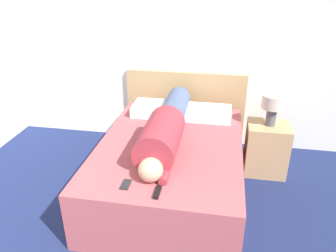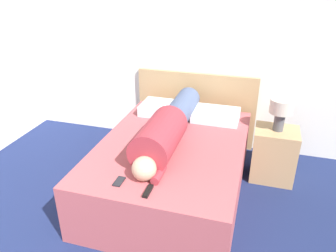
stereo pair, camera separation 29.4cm
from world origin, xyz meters
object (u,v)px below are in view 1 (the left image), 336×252
pillow_near_headboard (157,109)px  cell_phone (126,184)px  nightstand (266,148)px  person_lying (166,128)px  table_lamp (273,105)px  tv_remote (157,192)px  pillow_second (208,113)px  bed (171,167)px

pillow_near_headboard → cell_phone: 1.41m
nightstand → person_lying: person_lying is taller
table_lamp → tv_remote: 1.65m
pillow_near_headboard → cell_phone: bearing=-87.9°
nightstand → person_lying: size_ratio=0.35×
pillow_second → tv_remote: size_ratio=3.40×
person_lying → pillow_near_headboard: (-0.23, 0.66, -0.10)m
nightstand → person_lying: bearing=-153.5°
person_lying → pillow_second: person_lying is taller
table_lamp → tv_remote: (-0.95, -1.33, -0.24)m
pillow_second → pillow_near_headboard: bearing=180.0°
nightstand → cell_phone: nightstand is taller
table_lamp → tv_remote: bearing=-125.5°
pillow_near_headboard → cell_phone: (0.05, -1.41, -0.05)m
table_lamp → tv_remote: table_lamp is taller
nightstand → tv_remote: nightstand is taller
pillow_second → tv_remote: (-0.28, -1.47, -0.04)m
bed → pillow_second: (0.32, 0.67, 0.33)m
tv_remote → cell_phone: tv_remote is taller
person_lying → pillow_second: (0.37, 0.66, -0.10)m
nightstand → pillow_near_headboard: (-1.26, 0.14, 0.32)m
person_lying → nightstand: bearing=26.5°
bed → pillow_near_headboard: 0.80m
nightstand → pillow_second: 0.75m
pillow_near_headboard → tv_remote: pillow_near_headboard is taller
pillow_second → cell_phone: 1.51m
pillow_near_headboard → nightstand: bearing=-6.5°
nightstand → person_lying: (-1.03, -0.51, 0.42)m
bed → nightstand: nightstand is taller
pillow_near_headboard → cell_phone: size_ratio=4.12×
bed → table_lamp: table_lamp is taller
tv_remote → cell_phone: 0.27m
bed → tv_remote: size_ratio=12.82×
nightstand → cell_phone: (-1.21, -1.27, 0.27)m
cell_phone → bed: bearing=72.8°
nightstand → cell_phone: size_ratio=4.44×
person_lying → cell_phone: bearing=-103.5°
tv_remote → person_lying: bearing=96.0°
tv_remote → cell_phone: (-0.27, 0.06, -0.01)m
bed → table_lamp: size_ratio=5.68×
table_lamp → person_lying: (-1.03, -0.51, -0.10)m
table_lamp → tv_remote: size_ratio=2.26×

